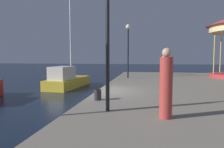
{
  "coord_description": "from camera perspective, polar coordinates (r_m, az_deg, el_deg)",
  "views": [
    {
      "loc": [
        2.34,
        -10.07,
        2.44
      ],
      "look_at": [
        -0.11,
        5.11,
        1.18
      ],
      "focal_mm": 34.22,
      "sensor_mm": 36.0,
      "label": 1
    }
  ],
  "objects": [
    {
      "name": "ground_plane",
      "position": [
        10.62,
        -3.85,
        -8.63
      ],
      "size": [
        120.0,
        120.0,
        0.0
      ],
      "primitive_type": "plane",
      "color": "black"
    },
    {
      "name": "sailboat_yellow",
      "position": [
        17.12,
        -11.99,
        -1.43
      ],
      "size": [
        2.23,
        5.23,
        7.67
      ],
      "color": "gold",
      "rests_on": "ground"
    },
    {
      "name": "lamp_post_mid_promenade",
      "position": [
        6.51,
        -1.23,
        16.37
      ],
      "size": [
        0.36,
        0.36,
        4.34
      ],
      "color": "black",
      "rests_on": "quay_dock"
    },
    {
      "name": "lamp_post_far_end",
      "position": [
        16.5,
        4.32,
        8.73
      ],
      "size": [
        0.36,
        0.36,
        4.08
      ],
      "color": "black",
      "rests_on": "quay_dock"
    },
    {
      "name": "bollard_south",
      "position": [
        8.09,
        -3.98,
        -5.6
      ],
      "size": [
        0.24,
        0.24,
        0.4
      ],
      "primitive_type": "cylinder",
      "color": "#2D2D33",
      "rests_on": "quay_dock"
    },
    {
      "name": "bollard_center",
      "position": [
        8.16,
        -3.71,
        -5.52
      ],
      "size": [
        0.24,
        0.24,
        0.4
      ],
      "primitive_type": "cylinder",
      "color": "#2D2D33",
      "rests_on": "quay_dock"
    },
    {
      "name": "person_near_carousel",
      "position": [
        5.83,
        14.24,
        -2.99
      ],
      "size": [
        0.34,
        0.34,
        1.87
      ],
      "color": "#B23833",
      "rests_on": "quay_dock"
    },
    {
      "name": "person_by_the_water",
      "position": [
        19.17,
        13.58,
        2.09
      ],
      "size": [
        0.34,
        0.34,
        1.76
      ],
      "color": "#2D4C8C",
      "rests_on": "quay_dock"
    }
  ]
}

